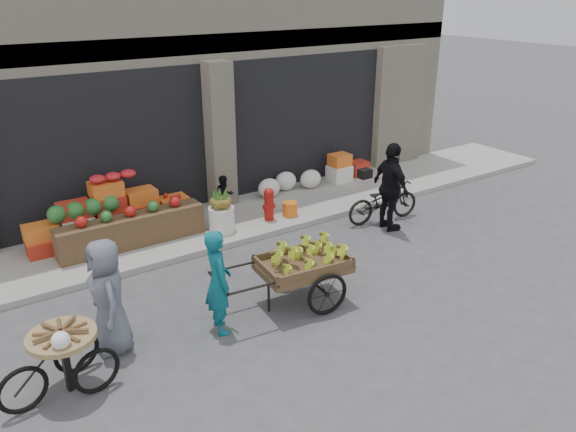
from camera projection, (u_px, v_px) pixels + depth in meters
ground at (368, 302)px, 9.08m from camera, size 80.00×80.00×0.00m
sidewalk at (242, 217)px, 12.20m from camera, size 18.00×2.20×0.12m
building at (160, 44)px, 13.93m from camera, size 14.00×6.45×7.00m
fruit_display at (123, 211)px, 10.89m from camera, size 3.10×1.12×1.24m
pineapple_bin at (222, 219)px, 11.31m from camera, size 0.52×0.52×0.50m
fire_hydrant at (269, 203)px, 11.78m from camera, size 0.22×0.22×0.71m
orange_bucket at (290, 209)px, 12.09m from camera, size 0.32×0.32×0.30m
right_bay_goods at (322, 174)px, 13.87m from camera, size 3.35×0.60×0.70m
seated_person at (225, 197)px, 11.89m from camera, size 0.51×0.43×0.93m
banana_cart at (300, 263)px, 8.79m from camera, size 2.44×1.20×0.98m
vendor_woman at (218, 282)px, 8.07m from camera, size 0.48×0.64×1.61m
tricycle_cart at (64, 353)px, 6.91m from camera, size 1.46×0.98×0.95m
vendor_grey at (108, 296)px, 7.63m from camera, size 0.58×0.85×1.67m
bicycle at (383, 201)px, 12.01m from camera, size 1.78×0.83×0.90m
cyclist at (391, 187)px, 11.42m from camera, size 0.60×1.14×1.85m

